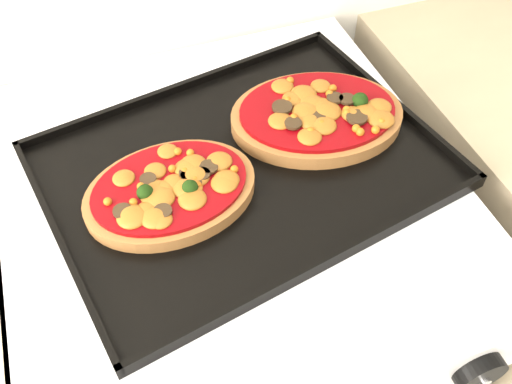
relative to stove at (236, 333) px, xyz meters
name	(u,v)px	position (x,y,z in m)	size (l,w,h in m)	color
stove	(236,333)	(0.00, 0.00, 0.00)	(0.60, 0.60, 0.91)	white
knob_right	(480,373)	(0.19, -0.33, 0.40)	(0.06, 0.06, 0.02)	black
baking_tray	(243,164)	(0.02, 0.00, 0.47)	(0.50, 0.37, 0.02)	black
pizza_left	(170,189)	(-0.08, -0.02, 0.48)	(0.22, 0.16, 0.03)	#9E6236
pizza_right	(317,114)	(0.15, 0.04, 0.48)	(0.24, 0.18, 0.04)	#9E6236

